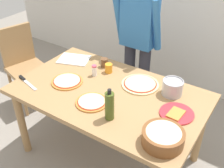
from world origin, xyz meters
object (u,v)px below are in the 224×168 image
object	(u,v)px
cup_small_brown	(104,63)
chef_knife	(26,81)
chair_wooden_left	(24,62)
pizza_cooked_on_tray	(92,102)
pizza_raw_on_board	(140,84)
pizza_second_cooked	(67,81)
person_cook	(138,37)
cup_orange	(109,68)
steel_pot	(172,87)
popcorn_bowl	(163,136)
olive_oil_bottle	(110,106)
cutting_board_white	(74,59)
salt_shaker	(94,70)
plate_with_slice	(177,113)
dining_table	(109,100)

from	to	relation	value
cup_small_brown	chef_knife	distance (m)	0.74
chair_wooden_left	pizza_cooked_on_tray	xyz separation A→B (m)	(1.29, -0.40, 0.23)
pizza_raw_on_board	cup_small_brown	xyz separation A→B (m)	(-0.44, 0.09, 0.03)
chair_wooden_left	pizza_second_cooked	size ratio (longest dim) A/B	3.42
person_cook	cup_orange	xyz separation A→B (m)	(-0.03, -0.49, -0.14)
pizza_cooked_on_tray	steel_pot	distance (m)	0.67
person_cook	popcorn_bowl	xyz separation A→B (m)	(0.77, -1.05, -0.12)
pizza_second_cooked	cup_small_brown	bearing A→B (deg)	73.59
popcorn_bowl	cup_small_brown	bearing A→B (deg)	145.31
chair_wooden_left	olive_oil_bottle	distance (m)	1.62
steel_pot	cup_small_brown	size ratio (longest dim) A/B	2.04
pizza_cooked_on_tray	popcorn_bowl	size ratio (longest dim) A/B	0.92
cutting_board_white	cup_small_brown	bearing A→B (deg)	10.67
cutting_board_white	pizza_raw_on_board	bearing A→B (deg)	-2.14
chef_knife	steel_pot	bearing A→B (deg)	25.16
cup_small_brown	chef_knife	world-z (taller)	cup_small_brown
pizza_raw_on_board	popcorn_bowl	distance (m)	0.70
cup_small_brown	salt_shaker	bearing A→B (deg)	-84.98
popcorn_bowl	salt_shaker	bearing A→B (deg)	153.71
plate_with_slice	cup_orange	bearing A→B (deg)	163.63
salt_shaker	chair_wooden_left	bearing A→B (deg)	177.04
olive_oil_bottle	steel_pot	distance (m)	0.60
plate_with_slice	olive_oil_bottle	size ratio (longest dim) A/B	1.02
pizza_raw_on_board	person_cook	bearing A→B (deg)	121.21
plate_with_slice	chef_knife	distance (m)	1.32
chair_wooden_left	chef_knife	distance (m)	0.81
cup_orange	chef_knife	distance (m)	0.75
pizza_second_cooked	plate_with_slice	world-z (taller)	plate_with_slice
dining_table	pizza_second_cooked	bearing A→B (deg)	-168.43
chair_wooden_left	popcorn_bowl	distance (m)	2.02
person_cook	plate_with_slice	world-z (taller)	person_cook
dining_table	steel_pot	size ratio (longest dim) A/B	9.22
popcorn_bowl	pizza_second_cooked	bearing A→B (deg)	168.26
pizza_raw_on_board	chef_knife	distance (m)	1.01
dining_table	person_cook	world-z (taller)	person_cook
popcorn_bowl	steel_pot	xyz separation A→B (m)	(-0.17, 0.55, 0.00)
plate_with_slice	cup_small_brown	xyz separation A→B (m)	(-0.86, 0.29, 0.03)
cutting_board_white	pizza_cooked_on_tray	bearing A→B (deg)	-39.09
person_cook	pizza_cooked_on_tray	bearing A→B (deg)	-82.99
plate_with_slice	steel_pot	xyz separation A→B (m)	(-0.14, 0.22, 0.06)
dining_table	pizza_cooked_on_tray	world-z (taller)	pizza_cooked_on_tray
dining_table	plate_with_slice	size ratio (longest dim) A/B	6.15
plate_with_slice	olive_oil_bottle	bearing A→B (deg)	-141.87
dining_table	pizza_raw_on_board	xyz separation A→B (m)	(0.17, 0.24, 0.10)
pizza_cooked_on_tray	salt_shaker	xyz separation A→B (m)	(-0.23, 0.34, 0.04)
olive_oil_bottle	plate_with_slice	bearing A→B (deg)	38.13
cup_orange	salt_shaker	bearing A→B (deg)	-122.09
pizza_cooked_on_tray	popcorn_bowl	world-z (taller)	popcorn_bowl
salt_shaker	cup_orange	bearing A→B (deg)	57.91
chef_knife	pizza_raw_on_board	bearing A→B (deg)	30.60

